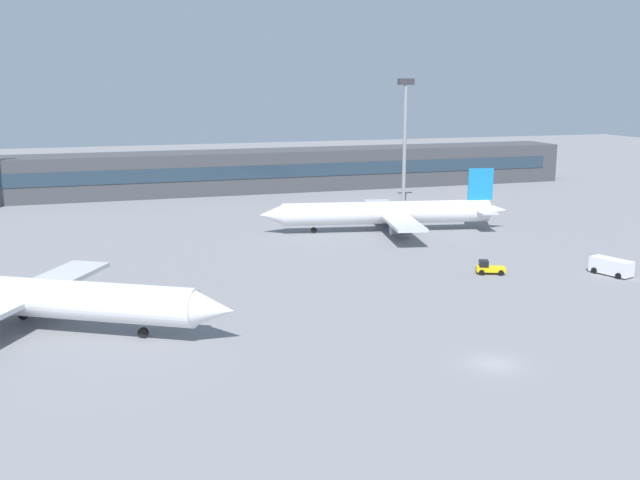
{
  "coord_description": "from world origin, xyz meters",
  "views": [
    {
      "loc": [
        -32.32,
        -52.79,
        23.83
      ],
      "look_at": [
        -3.17,
        40.0,
        3.0
      ],
      "focal_mm": 41.42,
      "sensor_mm": 36.0,
      "label": 1
    }
  ],
  "objects_px": {
    "airplane_near": "(26,297)",
    "service_van_white": "(611,266)",
    "floodlight_tower_west": "(405,133)",
    "airplane_mid": "(385,213)",
    "baggage_tug_yellow": "(489,268)"
  },
  "relations": [
    {
      "from": "airplane_mid",
      "to": "baggage_tug_yellow",
      "type": "distance_m",
      "value": 29.49
    },
    {
      "from": "baggage_tug_yellow",
      "to": "service_van_white",
      "type": "bearing_deg",
      "value": -19.22
    },
    {
      "from": "airplane_near",
      "to": "service_van_white",
      "type": "height_order",
      "value": "airplane_near"
    },
    {
      "from": "service_van_white",
      "to": "floodlight_tower_west",
      "type": "distance_m",
      "value": 58.49
    },
    {
      "from": "floodlight_tower_west",
      "to": "airplane_near",
      "type": "bearing_deg",
      "value": -138.86
    },
    {
      "from": "airplane_mid",
      "to": "airplane_near",
      "type": "bearing_deg",
      "value": -146.46
    },
    {
      "from": "baggage_tug_yellow",
      "to": "service_van_white",
      "type": "height_order",
      "value": "service_van_white"
    },
    {
      "from": "airplane_mid",
      "to": "baggage_tug_yellow",
      "type": "xyz_separation_m",
      "value": [
        2.17,
        -29.32,
        -2.29
      ]
    },
    {
      "from": "airplane_near",
      "to": "service_van_white",
      "type": "bearing_deg",
      "value": 0.18
    },
    {
      "from": "airplane_near",
      "to": "floodlight_tower_west",
      "type": "xyz_separation_m",
      "value": [
        65.35,
        57.1,
        11.03
      ]
    },
    {
      "from": "airplane_mid",
      "to": "floodlight_tower_west",
      "type": "relative_size",
      "value": 1.66
    },
    {
      "from": "airplane_mid",
      "to": "service_van_white",
      "type": "bearing_deg",
      "value": -64.15
    },
    {
      "from": "airplane_near",
      "to": "service_van_white",
      "type": "relative_size",
      "value": 6.98
    },
    {
      "from": "baggage_tug_yellow",
      "to": "airplane_near",
      "type": "bearing_deg",
      "value": -174.46
    },
    {
      "from": "baggage_tug_yellow",
      "to": "service_van_white",
      "type": "relative_size",
      "value": 0.7
    }
  ]
}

